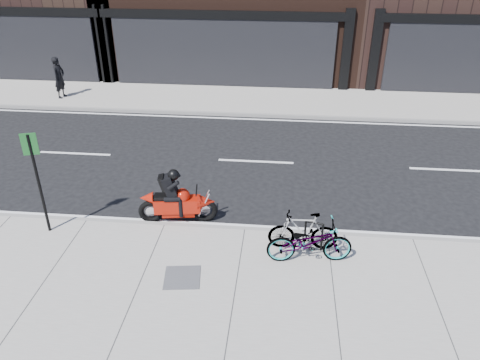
# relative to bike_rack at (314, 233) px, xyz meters

# --- Properties ---
(ground) EXTENTS (120.00, 120.00, 0.00)m
(ground) POSITION_rel_bike_rack_xyz_m (-1.62, 2.60, -0.56)
(ground) COLOR black
(ground) RESTS_ON ground
(sidewalk_near) EXTENTS (60.00, 6.00, 0.13)m
(sidewalk_near) POSITION_rel_bike_rack_xyz_m (-1.62, -2.40, -0.50)
(sidewalk_near) COLOR gray
(sidewalk_near) RESTS_ON ground
(sidewalk_far) EXTENTS (60.00, 3.50, 0.13)m
(sidewalk_far) POSITION_rel_bike_rack_xyz_m (-1.62, 10.35, -0.50)
(sidewalk_far) COLOR gray
(sidewalk_far) RESTS_ON ground
(bike_rack) EXTENTS (0.43, 0.14, 0.74)m
(bike_rack) POSITION_rel_bike_rack_xyz_m (0.00, 0.00, 0.00)
(bike_rack) COLOR black
(bike_rack) RESTS_ON sidewalk_near
(bicycle_front) EXTENTS (1.93, 0.88, 0.98)m
(bicycle_front) POSITION_rel_bike_rack_xyz_m (-0.11, -0.43, 0.06)
(bicycle_front) COLOR gray
(bicycle_front) RESTS_ON sidewalk_near
(bicycle_rear) EXTENTS (1.60, 0.51, 0.95)m
(bicycle_rear) POSITION_rel_bike_rack_xyz_m (-0.24, -0.01, 0.04)
(bicycle_rear) COLOR gray
(bicycle_rear) RESTS_ON sidewalk_near
(motorcycle) EXTENTS (1.99, 0.61, 1.49)m
(motorcycle) POSITION_rel_bike_rack_xyz_m (-3.26, 1.01, 0.04)
(motorcycle) COLOR black
(motorcycle) RESTS_ON ground
(pedestrian) EXTENTS (0.50, 0.68, 1.71)m
(pedestrian) POSITION_rel_bike_rack_xyz_m (-10.30, 9.73, 0.43)
(pedestrian) COLOR black
(pedestrian) RESTS_ON sidewalk_far
(utility_grate) EXTENTS (0.84, 0.84, 0.02)m
(utility_grate) POSITION_rel_bike_rack_xyz_m (-2.77, -1.29, -0.42)
(utility_grate) COLOR #414143
(utility_grate) RESTS_ON sidewalk_near
(sign_post) EXTENTS (0.34, 0.12, 2.55)m
(sign_post) POSITION_rel_bike_rack_xyz_m (-6.34, 0.11, 1.09)
(sign_post) COLOR black
(sign_post) RESTS_ON sidewalk_near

